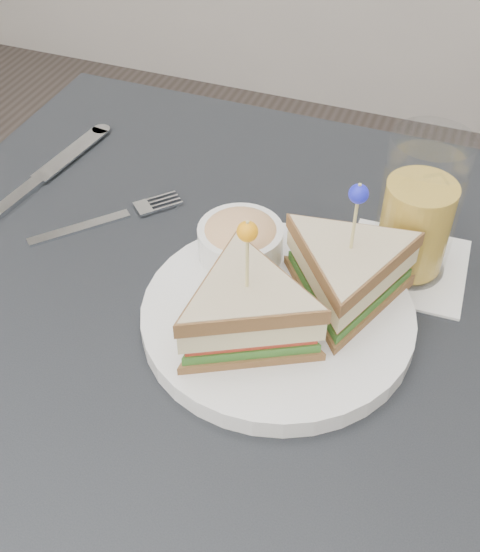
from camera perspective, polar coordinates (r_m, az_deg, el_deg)
name	(u,v)px	position (r m, az deg, el deg)	size (l,w,h in m)	color
table	(228,365)	(0.75, -1.00, -7.34)	(0.80, 0.80, 0.75)	black
plate_meal	(287,292)	(0.66, 3.91, -1.30)	(0.30, 0.28, 0.16)	white
cutlery_fork	(114,217)	(0.82, -10.35, 4.80)	(0.14, 0.15, 0.01)	silver
cutlery_knife	(44,176)	(0.90, -15.89, 7.96)	(0.05, 0.24, 0.01)	#B5BBC0
drink_set	(417,215)	(0.72, 14.41, 4.92)	(0.13, 0.13, 0.16)	white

